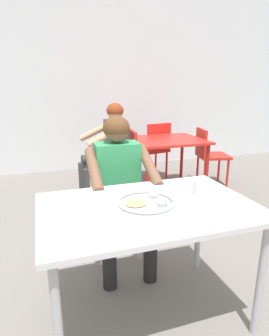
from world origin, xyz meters
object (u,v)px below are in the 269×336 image
chair_red_left (124,160)px  chair_red_right (208,153)px  diner_foreground (120,180)px  thali_tray (146,202)px  chair_foreground (114,196)px  table_foreground (148,217)px  drinking_cup (199,187)px  chair_red_far (155,146)px  table_background_red (167,145)px  patron_background (108,143)px

chair_red_left → chair_red_right: 1.26m
diner_foreground → thali_tray: bearing=-90.8°
chair_foreground → diner_foreground: (-0.01, -0.22, 0.22)m
table_foreground → drinking_cup: size_ratio=13.62×
diner_foreground → chair_red_far: bearing=60.9°
chair_red_right → chair_foreground: bearing=-144.3°
table_foreground → chair_red_left: (0.43, 1.97, -0.18)m
thali_tray → chair_red_left: size_ratio=0.38×
chair_foreground → table_background_red: 1.56m
table_background_red → chair_red_right: (0.66, 0.04, -0.15)m
chair_red_left → chair_red_right: bearing=3.1°
drinking_cup → table_background_red: drinking_cup is taller
chair_red_left → chair_red_right: (1.25, 0.07, -0.01)m
thali_tray → chair_foreground: 0.86m
chair_foreground → table_background_red: (1.02, 1.17, 0.15)m
chair_foreground → chair_red_right: size_ratio=1.02×
table_background_red → chair_red_right: chair_red_right is taller
chair_foreground → chair_red_right: bearing=35.7°
drinking_cup → chair_red_far: chair_red_far is taller
drinking_cup → chair_red_far: 2.64m
thali_tray → patron_background: bearing=83.0°
chair_red_left → patron_background: 0.30m
chair_red_left → chair_red_far: same height
chair_red_right → table_foreground: bearing=-129.6°
chair_foreground → thali_tray: bearing=-91.1°
chair_red_right → diner_foreground: bearing=-139.7°
chair_foreground → chair_red_right: chair_foreground is taller
chair_red_left → patron_background: patron_background is taller
chair_red_far → chair_foreground: bearing=-122.0°
chair_foreground → patron_background: size_ratio=0.70×
thali_tray → diner_foreground: diner_foreground is taller
chair_red_right → chair_red_far: size_ratio=0.95×
chair_foreground → diner_foreground: 0.31m
table_foreground → drinking_cup: 0.38m
table_background_red → chair_red_far: size_ratio=1.09×
thali_tray → table_background_red: thali_tray is taller
thali_tray → chair_red_left: 2.02m
chair_foreground → chair_red_far: bearing=58.0°
diner_foreground → chair_red_left: size_ratio=1.37×
chair_foreground → chair_red_far: (1.08, 1.74, 0.02)m
table_foreground → drinking_cup: (0.35, 0.06, 0.12)m
table_foreground → drinking_cup: bearing=9.1°
chair_foreground → table_background_red: chair_foreground is taller
chair_red_left → table_background_red: bearing=2.9°
table_background_red → patron_background: size_ratio=0.78×
table_foreground → chair_red_far: bearing=67.0°
table_foreground → diner_foreground: diner_foreground is taller
drinking_cup → patron_background: patron_background is taller
drinking_cup → table_background_red: bearing=70.8°
drinking_cup → diner_foreground: diner_foreground is taller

